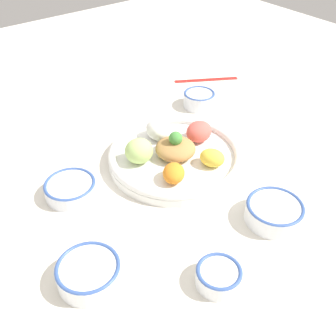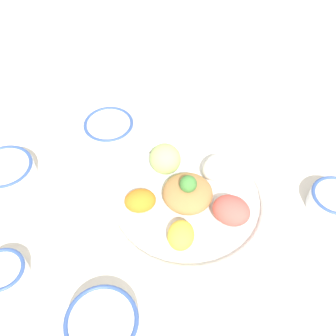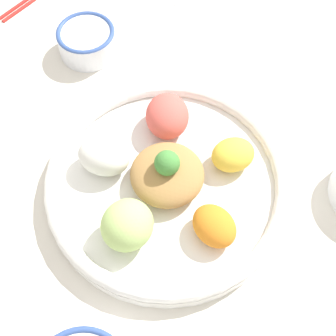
{
  "view_description": "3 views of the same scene",
  "coord_description": "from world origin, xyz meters",
  "px_view_note": "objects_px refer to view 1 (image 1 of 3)",
  "views": [
    {
      "loc": [
        0.59,
        -0.47,
        0.59
      ],
      "look_at": [
        0.03,
        -0.03,
        0.02
      ],
      "focal_mm": 42.0,
      "sensor_mm": 36.0,
      "label": 1
    },
    {
      "loc": [
        0.37,
        0.25,
        0.66
      ],
      "look_at": [
        0.0,
        -0.03,
        0.09
      ],
      "focal_mm": 42.0,
      "sensor_mm": 36.0,
      "label": 2
    },
    {
      "loc": [
        0.05,
        -0.27,
        0.57
      ],
      "look_at": [
        0.0,
        0.0,
        0.07
      ],
      "focal_mm": 50.0,
      "sensor_mm": 36.0,
      "label": 3
    }
  ],
  "objects_px": {
    "sauce_bowl_far": "(70,188)",
    "serving_spoon_main": "(271,105)",
    "salad_platter": "(175,154)",
    "sauce_bowl_dark": "(89,272)",
    "chopsticks_pair_near": "(206,79)",
    "rice_bowl_blue": "(219,276)",
    "rice_bowl_plain": "(199,99)",
    "sauce_bowl_red": "(274,211)"
  },
  "relations": [
    {
      "from": "sauce_bowl_far",
      "to": "serving_spoon_main",
      "type": "xyz_separation_m",
      "value": [
        0.01,
        0.65,
        -0.02
      ]
    },
    {
      "from": "salad_platter",
      "to": "serving_spoon_main",
      "type": "relative_size",
      "value": 2.45
    },
    {
      "from": "sauce_bowl_dark",
      "to": "salad_platter",
      "type": "bearing_deg",
      "value": 117.69
    },
    {
      "from": "chopsticks_pair_near",
      "to": "rice_bowl_blue",
      "type": "bearing_deg",
      "value": -100.46
    },
    {
      "from": "rice_bowl_blue",
      "to": "rice_bowl_plain",
      "type": "xyz_separation_m",
      "value": [
        -0.49,
        0.38,
        0.0
      ]
    },
    {
      "from": "salad_platter",
      "to": "sauce_bowl_far",
      "type": "xyz_separation_m",
      "value": [
        -0.05,
        -0.26,
        -0.0
      ]
    },
    {
      "from": "sauce_bowl_dark",
      "to": "chopsticks_pair_near",
      "type": "height_order",
      "value": "sauce_bowl_dark"
    },
    {
      "from": "chopsticks_pair_near",
      "to": "sauce_bowl_red",
      "type": "bearing_deg",
      "value": -89.68
    },
    {
      "from": "salad_platter",
      "to": "sauce_bowl_dark",
      "type": "distance_m",
      "value": 0.38
    },
    {
      "from": "rice_bowl_blue",
      "to": "sauce_bowl_dark",
      "type": "bearing_deg",
      "value": -128.99
    },
    {
      "from": "rice_bowl_blue",
      "to": "sauce_bowl_red",
      "type": "bearing_deg",
      "value": 102.32
    },
    {
      "from": "chopsticks_pair_near",
      "to": "salad_platter",
      "type": "bearing_deg",
      "value": -111.46
    },
    {
      "from": "sauce_bowl_red",
      "to": "sauce_bowl_dark",
      "type": "height_order",
      "value": "same"
    },
    {
      "from": "salad_platter",
      "to": "sauce_bowl_red",
      "type": "height_order",
      "value": "salad_platter"
    },
    {
      "from": "rice_bowl_blue",
      "to": "sauce_bowl_far",
      "type": "distance_m",
      "value": 0.38
    },
    {
      "from": "rice_bowl_plain",
      "to": "serving_spoon_main",
      "type": "height_order",
      "value": "rice_bowl_plain"
    },
    {
      "from": "rice_bowl_blue",
      "to": "serving_spoon_main",
      "type": "distance_m",
      "value": 0.66
    },
    {
      "from": "sauce_bowl_red",
      "to": "rice_bowl_plain",
      "type": "height_order",
      "value": "rice_bowl_plain"
    },
    {
      "from": "rice_bowl_plain",
      "to": "sauce_bowl_far",
      "type": "height_order",
      "value": "rice_bowl_plain"
    },
    {
      "from": "sauce_bowl_far",
      "to": "chopsticks_pair_near",
      "type": "xyz_separation_m",
      "value": [
        -0.24,
        0.62,
        -0.02
      ]
    },
    {
      "from": "rice_bowl_blue",
      "to": "serving_spoon_main",
      "type": "relative_size",
      "value": 0.61
    },
    {
      "from": "sauce_bowl_dark",
      "to": "sauce_bowl_far",
      "type": "bearing_deg",
      "value": 160.96
    },
    {
      "from": "sauce_bowl_red",
      "to": "rice_bowl_plain",
      "type": "distance_m",
      "value": 0.48
    },
    {
      "from": "rice_bowl_blue",
      "to": "chopsticks_pair_near",
      "type": "bearing_deg",
      "value": 139.37
    },
    {
      "from": "rice_bowl_blue",
      "to": "sauce_bowl_far",
      "type": "bearing_deg",
      "value": -164.9
    },
    {
      "from": "rice_bowl_plain",
      "to": "sauce_bowl_far",
      "type": "distance_m",
      "value": 0.5
    },
    {
      "from": "rice_bowl_plain",
      "to": "salad_platter",
      "type": "bearing_deg",
      "value": -52.95
    },
    {
      "from": "serving_spoon_main",
      "to": "sauce_bowl_far",
      "type": "bearing_deg",
      "value": 179.99
    },
    {
      "from": "sauce_bowl_dark",
      "to": "chopsticks_pair_near",
      "type": "xyz_separation_m",
      "value": [
        -0.46,
        0.69,
        -0.02
      ]
    },
    {
      "from": "rice_bowl_plain",
      "to": "sauce_bowl_red",
      "type": "bearing_deg",
      "value": -22.9
    },
    {
      "from": "salad_platter",
      "to": "sauce_bowl_far",
      "type": "bearing_deg",
      "value": -100.82
    },
    {
      "from": "salad_platter",
      "to": "sauce_bowl_red",
      "type": "distance_m",
      "value": 0.28
    },
    {
      "from": "rice_bowl_plain",
      "to": "serving_spoon_main",
      "type": "bearing_deg",
      "value": 52.06
    },
    {
      "from": "sauce_bowl_red",
      "to": "chopsticks_pair_near",
      "type": "xyz_separation_m",
      "value": [
        -0.56,
        0.32,
        -0.02
      ]
    },
    {
      "from": "sauce_bowl_dark",
      "to": "rice_bowl_plain",
      "type": "height_order",
      "value": "rice_bowl_plain"
    },
    {
      "from": "serving_spoon_main",
      "to": "rice_bowl_blue",
      "type": "bearing_deg",
      "value": -146.39
    },
    {
      "from": "rice_bowl_blue",
      "to": "sauce_bowl_dark",
      "type": "xyz_separation_m",
      "value": [
        -0.14,
        -0.18,
        0.0
      ]
    },
    {
      "from": "sauce_bowl_dark",
      "to": "serving_spoon_main",
      "type": "height_order",
      "value": "sauce_bowl_dark"
    },
    {
      "from": "rice_bowl_plain",
      "to": "serving_spoon_main",
      "type": "distance_m",
      "value": 0.22
    },
    {
      "from": "sauce_bowl_far",
      "to": "sauce_bowl_dark",
      "type": "bearing_deg",
      "value": -19.04
    },
    {
      "from": "salad_platter",
      "to": "sauce_bowl_far",
      "type": "relative_size",
      "value": 2.89
    },
    {
      "from": "rice_bowl_plain",
      "to": "rice_bowl_blue",
      "type": "bearing_deg",
      "value": -38.16
    }
  ]
}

